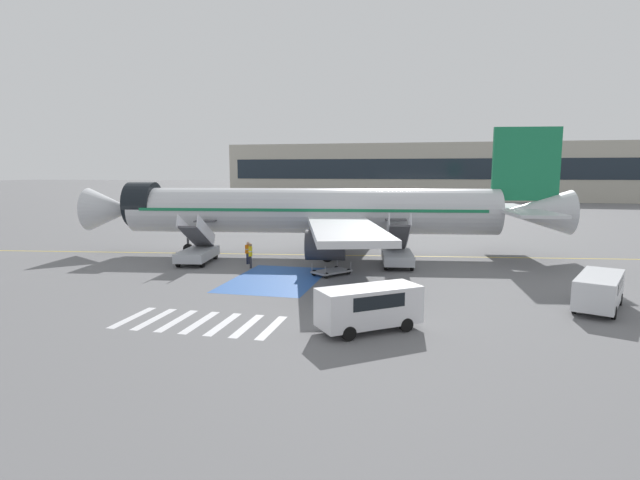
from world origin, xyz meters
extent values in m
plane|color=slate|center=(0.00, 0.00, 0.00)|extent=(600.00, 600.00, 0.00)
cube|color=gold|center=(1.17, 0.63, 0.00)|extent=(74.26, 10.89, 0.01)
cube|color=#2856A8|center=(1.17, -9.32, 0.00)|extent=(5.70, 8.95, 0.01)
cube|color=silver|center=(-3.03, -19.22, 0.00)|extent=(0.44, 3.60, 0.01)
cube|color=silver|center=(-1.83, -19.22, 0.00)|extent=(0.44, 3.60, 0.01)
cube|color=silver|center=(-0.63, -19.22, 0.00)|extent=(0.44, 3.60, 0.01)
cube|color=silver|center=(0.57, -19.22, 0.00)|extent=(0.44, 3.60, 0.01)
cube|color=silver|center=(1.77, -19.22, 0.00)|extent=(0.44, 3.60, 0.01)
cube|color=silver|center=(2.97, -19.22, 0.00)|extent=(0.44, 3.60, 0.01)
cube|color=silver|center=(4.17, -19.22, 0.00)|extent=(0.44, 3.60, 0.01)
cylinder|color=silver|center=(1.17, 0.63, 3.80)|extent=(31.23, 8.18, 3.80)
cone|color=silver|center=(-16.24, -1.88, 3.80)|extent=(4.67, 4.28, 3.72)
cone|color=silver|center=(19.33, 3.24, 3.80)|extent=(6.16, 4.42, 3.65)
cylinder|color=black|center=(-13.42, -1.47, 4.28)|extent=(2.80, 4.12, 3.84)
cube|color=#197A4C|center=(1.17, 0.63, 3.99)|extent=(28.78, 7.90, 0.24)
cube|color=silver|center=(5.35, -6.88, 3.23)|extent=(8.65, 15.96, 0.44)
cylinder|color=#38383D|center=(3.81, -5.86, 1.89)|extent=(3.11, 2.56, 2.18)
cube|color=silver|center=(3.06, 9.01, 3.23)|extent=(4.61, 15.31, 0.44)
cylinder|color=#38383D|center=(1.87, 7.59, 1.89)|extent=(3.11, 2.56, 2.18)
cube|color=#197A4C|center=(18.48, 3.12, 7.70)|extent=(5.32, 1.11, 5.91)
cube|color=silver|center=(18.43, -0.53, 3.99)|extent=(4.25, 6.51, 0.24)
cube|color=silver|center=(17.40, 6.61, 3.99)|extent=(4.25, 6.51, 0.24)
cylinder|color=#38383D|center=(-9.57, -0.92, 1.92)|extent=(0.20, 0.20, 3.00)
cylinder|color=black|center=(-9.57, -0.92, 0.42)|extent=(0.87, 0.40, 0.84)
cylinder|color=#38383D|center=(3.15, -2.12, 1.89)|extent=(0.24, 0.24, 2.68)
cylinder|color=black|center=(3.15, -2.12, 0.55)|extent=(1.17, 0.75, 1.10)
cylinder|color=#38383D|center=(2.30, 3.82, 1.89)|extent=(0.24, 0.24, 2.68)
cylinder|color=black|center=(2.30, 3.82, 0.55)|extent=(1.17, 0.75, 1.10)
cube|color=#ADB2BA|center=(-6.63, -5.04, 0.70)|extent=(2.86, 5.06, 0.70)
cylinder|color=black|center=(-7.79, -3.51, 0.35)|extent=(0.32, 0.72, 0.70)
cylinder|color=black|center=(-5.94, -3.25, 0.35)|extent=(0.32, 0.72, 0.70)
cylinder|color=black|center=(-7.32, -6.84, 0.35)|extent=(0.32, 0.72, 0.70)
cylinder|color=black|center=(-5.46, -6.57, 0.35)|extent=(0.32, 0.72, 0.70)
cube|color=#4C4C51|center=(-6.63, -5.04, 2.06)|extent=(2.01, 4.31, 2.17)
cube|color=#4C4C51|center=(-6.95, -2.79, 3.08)|extent=(1.79, 1.32, 0.12)
cube|color=silver|center=(-7.39, -5.15, 2.54)|extent=(0.70, 4.47, 2.88)
cube|color=silver|center=(-5.87, -4.93, 2.54)|extent=(0.70, 4.47, 2.88)
cube|color=#ADB2BA|center=(8.71, -2.83, 0.70)|extent=(2.86, 5.06, 0.70)
cylinder|color=black|center=(7.55, -1.30, 0.35)|extent=(0.32, 0.72, 0.70)
cylinder|color=black|center=(9.40, -1.04, 0.35)|extent=(0.32, 0.72, 0.70)
cylinder|color=black|center=(8.03, -4.63, 0.35)|extent=(0.32, 0.72, 0.70)
cylinder|color=black|center=(9.88, -4.36, 0.35)|extent=(0.32, 0.72, 0.70)
cube|color=#4C4C51|center=(8.71, -2.83, 2.18)|extent=(2.01, 4.32, 2.39)
cube|color=#4C4C51|center=(8.39, -0.58, 3.30)|extent=(1.79, 1.32, 0.12)
cube|color=silver|center=(7.95, -2.94, 2.65)|extent=(0.71, 4.50, 3.09)
cube|color=silver|center=(9.47, -2.72, 2.65)|extent=(0.71, 4.50, 3.09)
cube|color=#38383D|center=(8.59, 23.53, 0.78)|extent=(8.92, 3.96, 0.60)
cube|color=silver|center=(12.75, 22.79, 1.28)|extent=(2.30, 2.67, 1.60)
cube|color=black|center=(13.69, 22.63, 1.60)|extent=(0.39, 1.98, 0.70)
cylinder|color=#B7BCC4|center=(8.22, 23.59, 2.18)|extent=(6.23, 3.20, 2.20)
cylinder|color=gold|center=(8.22, 23.59, 2.18)|extent=(0.73, 2.28, 2.25)
cylinder|color=black|center=(12.57, 24.03, 0.48)|extent=(0.99, 0.44, 0.96)
cylinder|color=black|center=(12.16, 21.69, 0.48)|extent=(0.99, 0.44, 0.96)
cylinder|color=black|center=(8.33, 24.78, 0.48)|extent=(0.99, 0.44, 0.96)
cylinder|color=black|center=(7.92, 22.44, 0.48)|extent=(0.99, 0.44, 0.96)
cylinder|color=black|center=(5.97, 25.19, 0.48)|extent=(0.99, 0.44, 0.96)
cylinder|color=black|center=(5.56, 22.85, 0.48)|extent=(0.99, 0.44, 0.96)
cube|color=silver|center=(8.58, -18.67, 1.17)|extent=(4.82, 4.26, 1.70)
cube|color=black|center=(8.58, -18.67, 1.54)|extent=(3.16, 3.01, 0.61)
cylinder|color=black|center=(9.24, -17.14, 0.32)|extent=(0.63, 0.55, 0.64)
cylinder|color=black|center=(10.24, -18.46, 0.32)|extent=(0.63, 0.55, 0.64)
cylinder|color=black|center=(6.93, -18.89, 0.32)|extent=(0.63, 0.55, 0.64)
cylinder|color=black|center=(7.93, -20.21, 0.32)|extent=(0.63, 0.55, 0.64)
cube|color=silver|center=(19.80, -12.49, 1.07)|extent=(3.66, 5.35, 1.50)
cube|color=black|center=(19.80, -12.49, 1.40)|extent=(2.82, 3.28, 0.54)
cylinder|color=black|center=(19.59, -10.72, 0.32)|extent=(0.43, 0.67, 0.64)
cylinder|color=black|center=(21.19, -11.38, 0.32)|extent=(0.43, 0.67, 0.64)
cylinder|color=black|center=(18.40, -13.59, 0.32)|extent=(0.43, 0.67, 0.64)
cylinder|color=black|center=(20.00, -14.25, 0.32)|extent=(0.43, 0.67, 0.64)
cube|color=gray|center=(4.51, -7.13, 0.26)|extent=(2.75, 2.98, 0.12)
cylinder|color=black|center=(4.41, -8.34, 0.20)|extent=(0.32, 0.38, 0.40)
cylinder|color=black|center=(3.38, -7.59, 0.20)|extent=(0.32, 0.38, 0.40)
cylinder|color=black|center=(5.64, -6.67, 0.20)|extent=(0.32, 0.38, 0.40)
cylinder|color=black|center=(4.61, -5.91, 0.20)|extent=(0.32, 0.38, 0.40)
cylinder|color=gray|center=(4.36, -8.50, 0.59)|extent=(0.05, 0.05, 0.55)
cylinder|color=gray|center=(3.25, -7.68, 0.59)|extent=(0.05, 0.05, 0.55)
cylinder|color=gray|center=(5.77, -6.57, 0.59)|extent=(0.05, 0.05, 0.55)
cylinder|color=gray|center=(4.66, -5.75, 0.59)|extent=(0.05, 0.05, 0.55)
cylinder|color=#2D2D33|center=(-1.85, -5.98, 0.45)|extent=(0.14, 0.14, 0.91)
cylinder|color=#2D2D33|center=(-1.82, -6.14, 0.45)|extent=(0.14, 0.14, 0.91)
cube|color=yellow|center=(-1.83, -6.06, 1.27)|extent=(0.31, 0.46, 0.72)
cube|color=silver|center=(-1.83, -6.06, 1.27)|extent=(0.32, 0.47, 0.06)
sphere|color=#9E704C|center=(-1.83, -6.06, 1.75)|extent=(0.25, 0.25, 0.25)
cylinder|color=#191E38|center=(-2.66, -4.61, 0.42)|extent=(0.14, 0.14, 0.84)
cylinder|color=#191E38|center=(-2.55, -4.48, 0.42)|extent=(0.14, 0.14, 0.84)
cube|color=orange|center=(-2.61, -4.55, 1.17)|extent=(0.45, 0.46, 0.67)
cube|color=silver|center=(-2.61, -4.55, 1.17)|extent=(0.46, 0.47, 0.06)
sphere|color=tan|center=(-2.61, -4.55, 1.62)|extent=(0.23, 0.23, 0.23)
cube|color=#B2AD9E|center=(15.03, 87.37, 6.88)|extent=(111.08, 12.00, 13.77)
cube|color=#19232D|center=(15.03, 81.32, 7.57)|extent=(106.63, 0.10, 4.82)
camera|label=1|loc=(11.27, -40.37, 7.18)|focal=28.00mm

